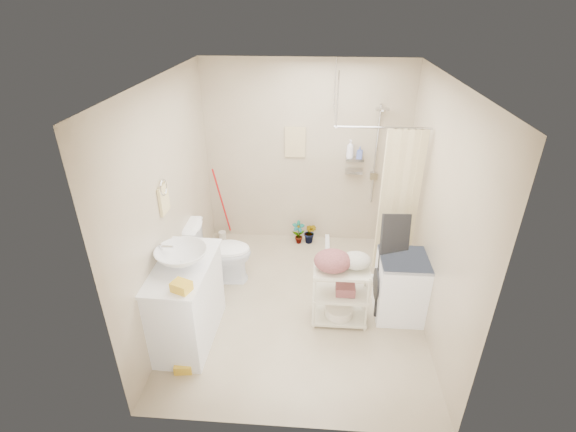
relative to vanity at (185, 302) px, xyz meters
The scene contains 23 objects.
floor 1.38m from the vanity, 27.12° to the left, with size 3.20×3.20×0.00m, color tan.
ceiling 2.50m from the vanity, 27.12° to the left, with size 2.80×3.20×0.04m, color silver.
wall_back 2.62m from the vanity, 62.14° to the left, with size 2.80×0.04×2.60m, color #BCAD92.
wall_front 1.75m from the vanity, 40.93° to the right, with size 2.80×0.04×2.60m, color #BCAD92.
wall_left 1.05m from the vanity, 112.00° to the left, with size 0.04×3.20×2.60m, color #BCAD92.
wall_right 2.76m from the vanity, 13.07° to the left, with size 0.04×3.20×2.60m, color #BCAD92.
vanity is the anchor object (origin of this frame).
sink 0.55m from the vanity, 10.42° to the left, with size 0.51×0.51×0.18m, color silver.
counter_basket 0.66m from the vanity, 69.90° to the right, with size 0.17×0.13×0.09m, color gold.
floor_basket 0.62m from the vanity, 80.67° to the right, with size 0.25×0.19×0.13m, color yellow.
toilet 1.06m from the vanity, 83.49° to the left, with size 0.46×0.81×0.82m, color white.
mop 2.05m from the vanity, 92.18° to the left, with size 0.11×0.11×1.17m, color red, non-canonical shape.
potted_plant_a 2.29m from the vanity, 61.65° to the left, with size 0.19×0.13×0.36m, color brown.
potted_plant_b 2.39m from the vanity, 58.12° to the left, with size 0.19×0.15×0.34m, color brown.
hanging_towel 2.61m from the vanity, 65.08° to the left, with size 0.28×0.03×0.42m, color beige.
towel_ring 1.10m from the vanity, 119.17° to the left, with size 0.04×0.22×0.34m, color #E5D087, non-canonical shape.
tp_holder 0.72m from the vanity, 107.25° to the left, with size 0.08×0.12×0.14m, color white, non-canonical shape.
shower 2.66m from the vanity, 39.28° to the left, with size 1.10×1.10×2.10m, color white, non-canonical shape.
shampoo_bottle_a 2.90m from the vanity, 50.07° to the left, with size 0.10×0.10×0.25m, color white.
shampoo_bottle_b 2.98m from the vanity, 48.13° to the left, with size 0.07×0.07×0.16m, color #4959A3.
washing_machine 2.36m from the vanity, 13.15° to the left, with size 0.52×0.54×0.76m, color white.
laundry_rack 1.66m from the vanity, 12.93° to the left, with size 0.61×0.35×0.83m, color beige, non-canonical shape.
ironing_board 2.28m from the vanity, 15.45° to the left, with size 0.35×0.10×1.22m, color black, non-canonical shape.
Camera 1 is at (0.16, -3.90, 3.28)m, focal length 26.00 mm.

